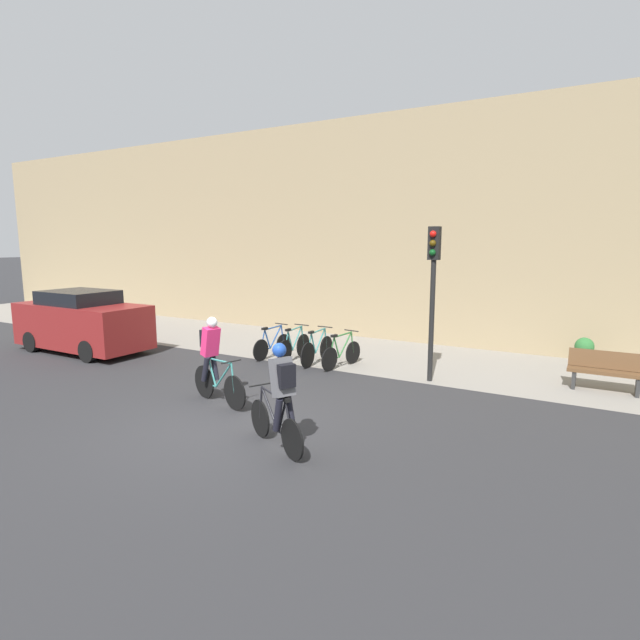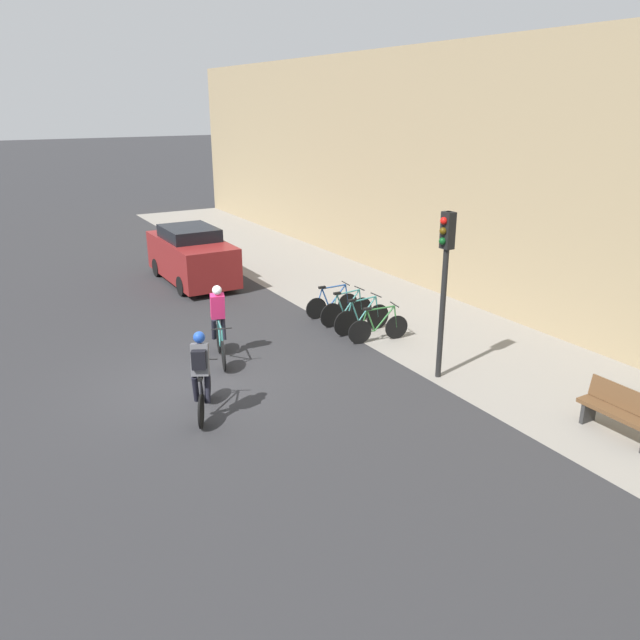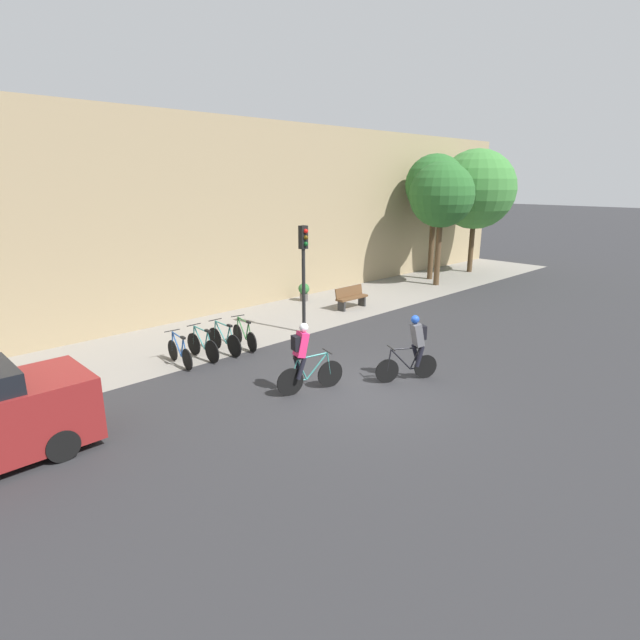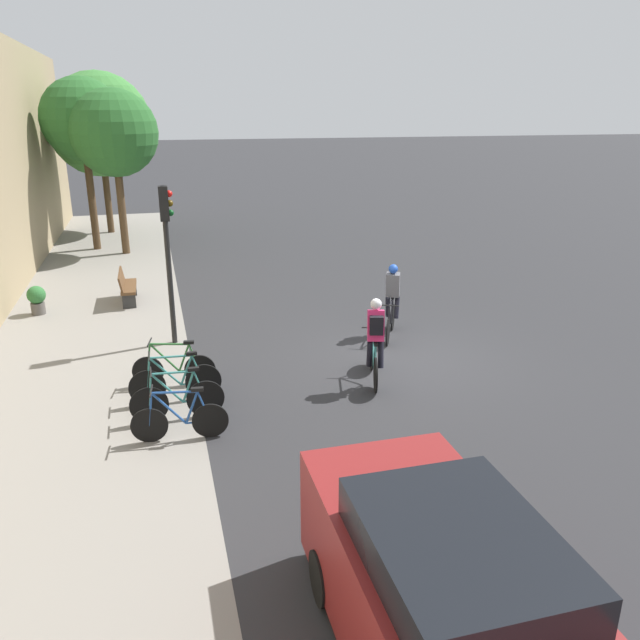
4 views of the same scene
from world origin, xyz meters
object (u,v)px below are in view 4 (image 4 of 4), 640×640
at_px(parked_bike_0, 180,419).
at_px(parked_bike_1, 178,398).
at_px(parked_bike_2, 176,381).
at_px(traffic_light_pole, 167,237).
at_px(cyclist_grey, 392,297).
at_px(parked_bike_3, 174,367).
at_px(bench, 127,286).
at_px(cyclist_pink, 375,340).
at_px(potted_plant, 37,299).
at_px(parked_car, 449,610).

distance_m(parked_bike_0, parked_bike_1, 0.75).
bearing_deg(parked_bike_2, traffic_light_pole, -2.01).
xyz_separation_m(cyclist_grey, parked_bike_3, (-1.63, 5.24, -0.56)).
relative_size(parked_bike_0, bench, 1.04).
bearing_deg(cyclist_grey, cyclist_pink, 152.26).
distance_m(parked_bike_3, potted_plant, 6.48).
relative_size(cyclist_pink, parked_bike_2, 1.04).
height_order(traffic_light_pole, bench, traffic_light_pole).
relative_size(cyclist_grey, parked_bike_1, 1.07).
height_order(parked_bike_0, parked_bike_1, parked_bike_1).
bearing_deg(parked_bike_1, cyclist_grey, -59.17).
bearing_deg(cyclist_grey, potted_plant, 65.42).
relative_size(cyclist_pink, parked_bike_1, 1.08).
height_order(parked_bike_3, bench, parked_bike_3).
height_order(parked_bike_2, bench, parked_bike_2).
xyz_separation_m(cyclist_pink, parked_bike_2, (0.24, 3.86, -0.54)).
height_order(bench, potted_plant, bench).
bearing_deg(potted_plant, bench, -77.25).
relative_size(parked_bike_1, potted_plant, 2.12).
height_order(parked_bike_0, parked_bike_2, parked_bike_2).
relative_size(cyclist_pink, parked_bike_0, 1.12).
xyz_separation_m(parked_bike_3, traffic_light_pole, (2.43, -0.11, 2.14)).
distance_m(parked_bike_2, traffic_light_pole, 3.82).
distance_m(bench, potted_plant, 2.36).
bearing_deg(parked_bike_3, cyclist_pink, -104.31).
distance_m(cyclist_grey, potted_plant, 9.44).
distance_m(parked_bike_1, parked_car, 6.57).
xyz_separation_m(cyclist_grey, traffic_light_pole, (0.80, 5.13, 1.58)).
relative_size(parked_bike_1, parked_car, 0.38).
xyz_separation_m(cyclist_pink, parked_bike_0, (-1.25, 3.86, -0.56)).
bearing_deg(parked_bike_3, parked_bike_2, 179.94).
height_order(parked_bike_2, traffic_light_pole, traffic_light_pole).
xyz_separation_m(parked_bike_1, parked_bike_2, (0.75, -0.00, 0.00)).
height_order(cyclist_pink, parked_bike_0, cyclist_pink).
height_order(parked_bike_1, traffic_light_pole, traffic_light_pole).
relative_size(parked_bike_1, parked_bike_2, 0.97).
height_order(cyclist_pink, parked_bike_1, cyclist_pink).
bearing_deg(parked_car, parked_bike_2, 17.46).
height_order(cyclist_grey, potted_plant, cyclist_grey).
relative_size(cyclist_pink, parked_bike_3, 1.10).
height_order(parked_bike_1, bench, parked_bike_1).
distance_m(cyclist_pink, cyclist_grey, 2.96).
bearing_deg(parked_bike_2, parked_bike_0, -179.97).
xyz_separation_m(traffic_light_pole, potted_plant, (3.12, 3.45, -2.09)).
bearing_deg(potted_plant, parked_bike_1, -154.67).
xyz_separation_m(cyclist_pink, potted_plant, (6.54, 7.20, -0.51)).
bearing_deg(bench, cyclist_pink, -145.24).
xyz_separation_m(cyclist_pink, bench, (7.06, 4.90, -0.48)).
distance_m(cyclist_grey, traffic_light_pole, 5.42).
height_order(parked_bike_2, parked_bike_3, parked_bike_2).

